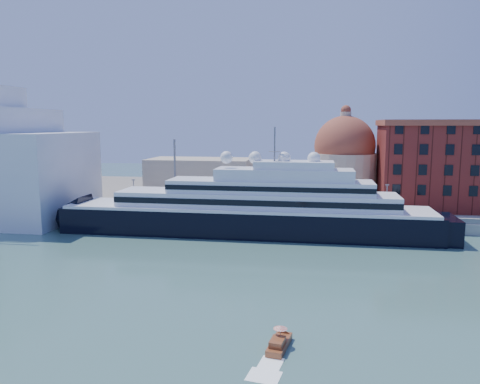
# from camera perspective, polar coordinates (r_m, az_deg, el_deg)

# --- Properties ---
(ground) EXTENTS (400.00, 400.00, 0.00)m
(ground) POSITION_cam_1_polar(r_m,az_deg,el_deg) (81.85, -1.06, -8.84)
(ground) COLOR #3D6A64
(ground) RESTS_ON ground
(quay) EXTENTS (180.00, 10.00, 2.50)m
(quay) POSITION_cam_1_polar(r_m,az_deg,el_deg) (114.16, 1.99, -3.28)
(quay) COLOR gray
(quay) RESTS_ON ground
(land) EXTENTS (260.00, 72.00, 2.00)m
(land) POSITION_cam_1_polar(r_m,az_deg,el_deg) (154.35, 3.91, -0.37)
(land) COLOR slate
(land) RESTS_ON ground
(quay_fence) EXTENTS (180.00, 0.10, 1.20)m
(quay_fence) POSITION_cam_1_polar(r_m,az_deg,el_deg) (109.42, 1.69, -2.80)
(quay_fence) COLOR slate
(quay_fence) RESTS_ON quay
(superyacht) EXTENTS (92.01, 12.76, 27.50)m
(superyacht) POSITION_cam_1_polar(r_m,az_deg,el_deg) (103.32, -0.71, -2.53)
(superyacht) COLOR black
(superyacht) RESTS_ON ground
(service_barge) EXTENTS (13.17, 5.22, 2.90)m
(service_barge) POSITION_cam_1_polar(r_m,az_deg,el_deg) (121.58, -26.07, -3.62)
(service_barge) COLOR white
(service_barge) RESTS_ON ground
(water_taxi) EXTENTS (2.59, 5.46, 2.49)m
(water_taxi) POSITION_cam_1_polar(r_m,az_deg,el_deg) (53.25, 4.77, -17.89)
(water_taxi) COLOR brown
(water_taxi) RESTS_ON ground
(warehouse) EXTENTS (43.00, 19.00, 23.25)m
(warehouse) POSITION_cam_1_polar(r_m,az_deg,el_deg) (134.85, 25.59, 3.07)
(warehouse) COLOR maroon
(warehouse) RESTS_ON land
(church) EXTENTS (66.00, 18.00, 25.50)m
(church) POSITION_cam_1_polar(r_m,az_deg,el_deg) (135.55, 5.96, 2.63)
(church) COLOR beige
(church) RESTS_ON land
(lamp_posts) EXTENTS (120.80, 2.40, 18.00)m
(lamp_posts) POSITION_cam_1_polar(r_m,az_deg,el_deg) (113.35, -4.47, 1.02)
(lamp_posts) COLOR slate
(lamp_posts) RESTS_ON quay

